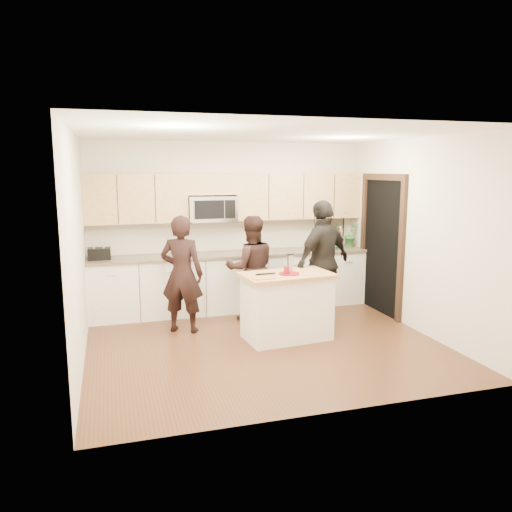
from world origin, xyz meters
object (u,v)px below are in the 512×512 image
object	(u,v)px
toaster	(99,254)
woman_left	(182,274)
island	(287,306)
woman_right	(323,262)
woman_center	(251,268)

from	to	relation	value
toaster	woman_left	size ratio (longest dim) A/B	0.20
toaster	island	bearing A→B (deg)	-33.16
woman_left	woman_right	xyz separation A→B (m)	(2.07, -0.15, 0.09)
woman_left	island	bearing A→B (deg)	176.78
woman_right	woman_left	bearing A→B (deg)	-31.16
island	toaster	size ratio (longest dim) A/B	3.83
island	toaster	xyz separation A→B (m)	(-2.40, 1.57, 0.57)
toaster	woman_left	bearing A→B (deg)	-38.22
island	woman_right	bearing A→B (deg)	29.97
woman_left	woman_right	bearing A→B (deg)	-159.07
toaster	woman_left	distance (m)	1.42
island	woman_center	size ratio (longest dim) A/B	0.80
woman_center	woman_left	bearing A→B (deg)	19.36
toaster	woman_center	bearing A→B (deg)	-15.15
woman_center	toaster	bearing A→B (deg)	-10.24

